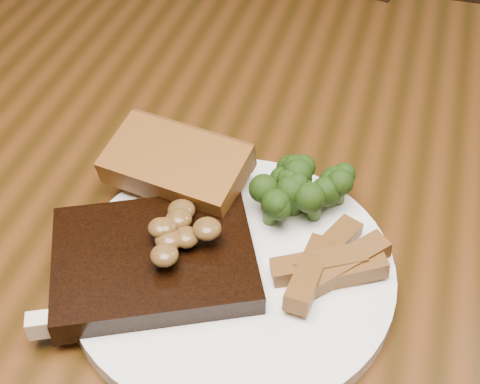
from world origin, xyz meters
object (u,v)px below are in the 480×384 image
Objects in this scene: dining_table at (250,277)px; plate at (232,273)px; garlic_bread at (177,182)px; potato_wedges at (300,260)px; chair_far at (291,98)px; steak at (154,260)px.

dining_table is 0.13m from plate.
garlic_bread is 1.25× the size of potato_wedges.
chair_far reaches higher than steak.
dining_table is 0.16m from steak.
dining_table is 13.31× the size of garlic_bread.
steak and potato_wedges have the same top height.
steak is (-0.06, -0.02, 0.02)m from plate.
chair_far reaches higher than potato_wedges.
garlic_bread is at bearing -174.23° from dining_table.
plate reaches higher than dining_table.
steak is 0.09m from garlic_bread.
plate is 0.10m from garlic_bread.
dining_table is at bearing 14.63° from garlic_bread.
steak reaches higher than dining_table.
steak is at bearing -162.65° from plate.
plate is 0.06m from steak.
plate is at bearing -8.05° from steak.
plate is at bearing 113.10° from chair_far.
chair_far is at bearing 100.51° from garlic_bread.
potato_wedges reaches higher than dining_table.
steak is 1.63× the size of potato_wedges.
chair_far reaches higher than dining_table.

